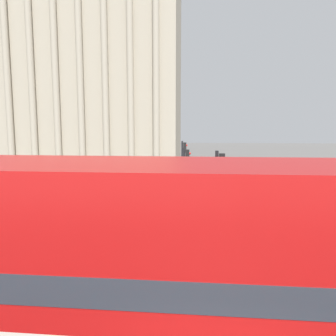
{
  "coord_description": "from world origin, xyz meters",
  "views": [
    {
      "loc": [
        -0.3,
        -2.09,
        4.73
      ],
      "look_at": [
        -2.01,
        15.83,
        2.5
      ],
      "focal_mm": 35.0,
      "sensor_mm": 36.0,
      "label": 1
    }
  ],
  "objects": [
    {
      "name": "double_decker_bus",
      "position": [
        -1.24,
        3.22,
        2.3
      ],
      "size": [
        11.32,
        2.68,
        4.15
      ],
      "rotation": [
        0.0,
        0.0,
        0.03
      ],
      "color": "black",
      "rests_on": "ground_plane"
    },
    {
      "name": "plaza_building_left",
      "position": [
        -16.2,
        47.49,
        13.14
      ],
      "size": [
        26.08,
        13.02,
        26.31
      ],
      "color": "#A39984",
      "rests_on": "ground_plane"
    },
    {
      "name": "traffic_light_near",
      "position": [
        0.4,
        9.53,
        2.55
      ],
      "size": [
        0.42,
        0.24,
        3.92
      ],
      "color": "black",
      "rests_on": "ground_plane"
    },
    {
      "name": "traffic_light_mid",
      "position": [
        -1.01,
        15.03,
        2.41
      ],
      "size": [
        0.42,
        0.24,
        3.68
      ],
      "color": "black",
      "rests_on": "ground_plane"
    },
    {
      "name": "traffic_light_far",
      "position": [
        -1.38,
        20.23,
        2.49
      ],
      "size": [
        0.42,
        0.24,
        3.82
      ],
      "color": "black",
      "rests_on": "ground_plane"
    },
    {
      "name": "car_silver",
      "position": [
        1.44,
        29.67,
        0.7
      ],
      "size": [
        4.2,
        1.93,
        1.35
      ],
      "rotation": [
        0.0,
        0.0,
        2.07
      ],
      "color": "black",
      "rests_on": "ground_plane"
    },
    {
      "name": "pedestrian_black",
      "position": [
        -0.11,
        27.8,
        0.97
      ],
      "size": [
        0.32,
        0.32,
        1.68
      ],
      "rotation": [
        0.0,
        0.0,
        0.56
      ],
      "color": "#282B33",
      "rests_on": "ground_plane"
    },
    {
      "name": "pedestrian_olive",
      "position": [
        -8.57,
        28.26,
        0.99
      ],
      "size": [
        0.32,
        0.32,
        1.72
      ],
      "rotation": [
        0.0,
        0.0,
        5.51
      ],
      "color": "#282B33",
      "rests_on": "ground_plane"
    }
  ]
}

